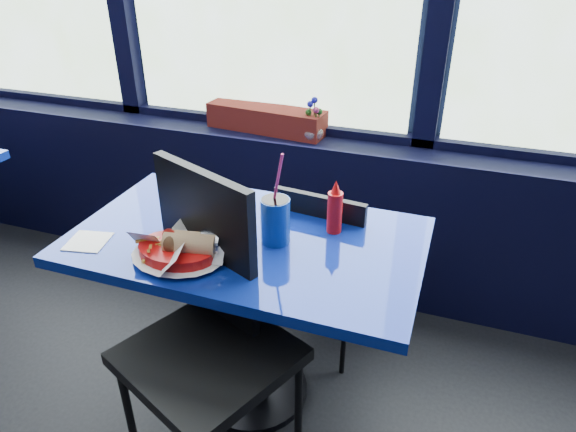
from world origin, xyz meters
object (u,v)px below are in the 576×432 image
(chair_near_back, at_px, (322,261))
(soda_cup, at_px, (275,219))
(planter_box, at_px, (266,119))
(ketchup_bottle, at_px, (335,209))
(chair_near_front, at_px, (208,314))
(flower_vase, at_px, (313,128))
(food_basket, at_px, (180,249))
(near_table, at_px, (249,279))

(chair_near_back, relative_size, soda_cup, 2.50)
(planter_box, xyz_separation_m, ketchup_bottle, (0.55, -0.76, -0.02))
(chair_near_front, xyz_separation_m, flower_vase, (0.01, 1.09, 0.27))
(food_basket, bearing_deg, chair_near_front, -10.94)
(near_table, relative_size, chair_near_back, 1.44)
(chair_near_front, xyz_separation_m, chair_near_back, (0.21, 0.58, -0.12))
(near_table, relative_size, food_basket, 3.80)
(chair_near_back, relative_size, planter_box, 1.39)
(ketchup_bottle, distance_m, soda_cup, 0.21)
(flower_vase, height_order, soda_cup, soda_cup)
(flower_vase, bearing_deg, food_basket, -96.83)
(chair_near_front, height_order, chair_near_back, chair_near_front)
(near_table, distance_m, flower_vase, 0.88)
(chair_near_back, distance_m, planter_box, 0.82)
(near_table, height_order, flower_vase, flower_vase)
(flower_vase, bearing_deg, planter_box, 167.09)
(food_basket, relative_size, ketchup_bottle, 1.61)
(chair_near_back, relative_size, food_basket, 2.64)
(chair_near_back, xyz_separation_m, food_basket, (-0.33, -0.53, 0.31))
(near_table, distance_m, chair_near_front, 0.26)
(planter_box, distance_m, flower_vase, 0.27)
(food_basket, bearing_deg, soda_cup, 54.00)
(chair_near_front, relative_size, chair_near_back, 1.25)
(flower_vase, height_order, ketchup_bottle, flower_vase)
(near_table, height_order, chair_near_back, chair_near_back)
(chair_near_front, bearing_deg, food_basket, 178.18)
(food_basket, distance_m, ketchup_bottle, 0.54)
(chair_near_back, xyz_separation_m, planter_box, (-0.46, 0.56, 0.38))
(chair_near_back, bearing_deg, flower_vase, -62.19)
(chair_near_front, height_order, planter_box, chair_near_front)
(chair_near_front, xyz_separation_m, food_basket, (-0.11, 0.05, 0.19))
(food_basket, bearing_deg, chair_near_back, 72.79)
(planter_box, height_order, food_basket, planter_box)
(planter_box, height_order, soda_cup, soda_cup)
(chair_near_front, relative_size, planter_box, 1.73)
(planter_box, bearing_deg, chair_near_front, -71.94)
(chair_near_front, relative_size, ketchup_bottle, 5.31)
(chair_near_back, distance_m, food_basket, 0.69)
(near_table, distance_m, ketchup_bottle, 0.41)
(planter_box, distance_m, food_basket, 1.10)
(soda_cup, bearing_deg, food_basket, -140.47)
(flower_vase, relative_size, food_basket, 0.65)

